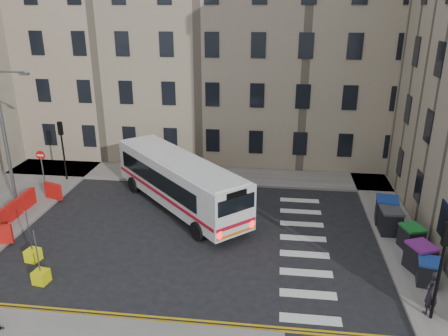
% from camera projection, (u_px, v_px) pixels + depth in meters
% --- Properties ---
extents(ground, '(120.00, 120.00, 0.00)m').
position_uv_depth(ground, '(227.00, 237.00, 23.03)').
color(ground, black).
rests_on(ground, ground).
extents(pavement_north, '(36.00, 3.20, 0.15)m').
position_uv_depth(pavement_north, '(159.00, 173.00, 31.70)').
color(pavement_north, slate).
rests_on(pavement_north, ground).
extents(pavement_east, '(2.40, 26.00, 0.15)m').
position_uv_depth(pavement_east, '(386.00, 212.00, 25.68)').
color(pavement_east, slate).
rests_on(pavement_east, ground).
extents(terrace_north, '(38.30, 10.80, 17.20)m').
position_uv_depth(terrace_north, '(164.00, 44.00, 35.27)').
color(terrace_north, gray).
rests_on(terrace_north, ground).
extents(traffic_light_east, '(0.28, 0.22, 4.10)m').
position_uv_depth(traffic_light_east, '(443.00, 257.00, 15.92)').
color(traffic_light_east, black).
rests_on(traffic_light_east, pavement_east).
extents(traffic_light_nw, '(0.28, 0.22, 4.10)m').
position_uv_depth(traffic_light_nw, '(62.00, 142.00, 29.48)').
color(traffic_light_nw, black).
rests_on(traffic_light_nw, pavement_west).
extents(streetlamp, '(0.50, 0.22, 8.14)m').
position_uv_depth(streetlamp, '(5.00, 139.00, 24.89)').
color(streetlamp, '#595B5E').
rests_on(streetlamp, pavement_west).
extents(no_entry_north, '(0.60, 0.08, 3.00)m').
position_uv_depth(no_entry_north, '(42.00, 162.00, 27.95)').
color(no_entry_north, '#595B5E').
rests_on(no_entry_north, pavement_west).
extents(roadworks_barriers, '(1.66, 6.26, 1.00)m').
position_uv_depth(roadworks_barriers, '(20.00, 210.00, 24.65)').
color(roadworks_barriers, red).
rests_on(roadworks_barriers, pavement_west).
extents(bus, '(9.53, 9.97, 3.07)m').
position_uv_depth(bus, '(179.00, 180.00, 25.91)').
color(bus, silver).
rests_on(bus, ground).
extents(wheelie_bin_a, '(1.10, 1.21, 1.14)m').
position_uv_depth(wheelie_bin_a, '(428.00, 272.00, 18.78)').
color(wheelie_bin_a, black).
rests_on(wheelie_bin_a, pavement_east).
extents(wheelie_bin_b, '(1.39, 1.47, 1.29)m').
position_uv_depth(wheelie_bin_b, '(420.00, 257.00, 19.74)').
color(wheelie_bin_b, black).
rests_on(wheelie_bin_b, pavement_east).
extents(wheelie_bin_c, '(1.21, 1.31, 1.19)m').
position_uv_depth(wheelie_bin_c, '(411.00, 237.00, 21.53)').
color(wheelie_bin_c, black).
rests_on(wheelie_bin_c, pavement_east).
extents(wheelie_bin_d, '(1.07, 1.23, 1.35)m').
position_uv_depth(wheelie_bin_d, '(390.00, 221.00, 22.98)').
color(wheelie_bin_d, black).
rests_on(wheelie_bin_d, pavement_east).
extents(wheelie_bin_e, '(1.31, 1.45, 1.44)m').
position_uv_depth(wheelie_bin_e, '(386.00, 210.00, 24.10)').
color(wheelie_bin_e, black).
rests_on(wheelie_bin_e, pavement_east).
extents(pedestrian, '(0.81, 0.74, 1.87)m').
position_uv_depth(pedestrian, '(432.00, 293.00, 16.83)').
color(pedestrian, black).
rests_on(pedestrian, pavement_east).
extents(bollard_yellow, '(0.70, 0.70, 0.60)m').
position_uv_depth(bollard_yellow, '(33.00, 255.00, 20.83)').
color(bollard_yellow, '#F7EE0D').
rests_on(bollard_yellow, ground).
extents(bollard_chevron, '(0.68, 0.68, 0.60)m').
position_uv_depth(bollard_chevron, '(41.00, 277.00, 19.16)').
color(bollard_chevron, yellow).
rests_on(bollard_chevron, ground).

